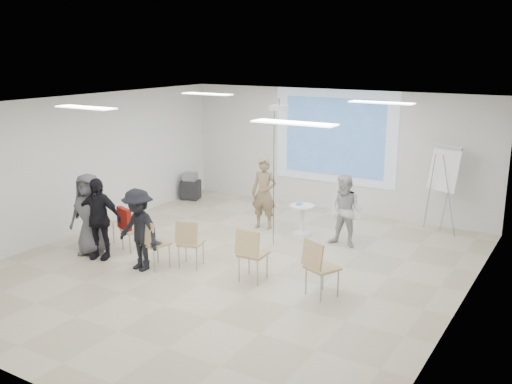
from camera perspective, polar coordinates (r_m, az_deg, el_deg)
The scene contains 30 objects.
floor at distance 10.78m, azimuth -2.23°, elevation -7.61°, with size 8.00×9.00×0.10m, color beige.
ceiling at distance 10.05m, azimuth -2.40°, elevation 9.03°, with size 8.00×9.00×0.10m, color white.
wall_back at distance 14.24m, azimuth 7.89°, elevation 4.13°, with size 8.00×0.10×3.00m, color silver.
wall_left at distance 12.95m, azimuth -17.43°, elevation 2.61°, with size 0.10×9.00×3.00m, color silver.
wall_right at distance 8.81m, azimuth 20.23°, elevation -2.86°, with size 0.10×9.00×3.00m, color silver.
projection_halo at distance 14.12m, azimuth 7.84°, elevation 5.49°, with size 3.20×0.01×2.30m, color silver.
projection_image at distance 14.11m, azimuth 7.81°, elevation 5.48°, with size 2.60×0.01×1.90m, color #356DB5.
pedestal_table at distance 12.43m, azimuth 4.61°, elevation -2.58°, with size 0.68×0.68×0.68m.
player_left at distance 12.70m, azimuth 0.81°, elevation 0.32°, with size 0.66×0.45×1.82m, color #8F7858.
player_right at distance 11.67m, azimuth 8.95°, elevation -1.51°, with size 0.80×0.64×1.66m, color silver.
controller_left at distance 12.75m, azimuth 2.09°, elevation 1.71°, with size 0.04×0.13×0.04m, color silver.
controller_right at distance 11.89m, azimuth 8.67°, elevation 0.24°, with size 0.04×0.12×0.04m, color white.
chair_far_left at distance 12.16m, azimuth -15.60°, elevation -2.61°, with size 0.52×0.55×0.93m.
chair_left_mid at distance 11.62m, azimuth -12.54°, elevation -3.48°, with size 0.51×0.52×0.83m.
chair_left_inner at distance 10.60m, azimuth -10.37°, elevation -4.78°, with size 0.52×0.54×0.93m.
chair_center at distance 10.54m, azimuth -6.70°, elevation -4.79°, with size 0.54×0.56×0.91m.
chair_right_inner at distance 9.86m, azimuth -0.52°, elevation -5.88°, with size 0.48×0.51×0.96m.
chair_right_far at distance 9.31m, azimuth 6.27°, elevation -7.15°, with size 0.62×0.63×0.98m.
red_jacket at distance 11.43m, azimuth -13.04°, elevation -2.61°, with size 0.44×0.10×0.42m, color maroon.
laptop at distance 10.67m, azimuth -9.95°, elevation -4.91°, with size 0.34×0.25×0.03m, color black.
audience_left at distance 11.27m, azimuth -15.55°, elevation -2.00°, with size 1.06×0.64×1.82m, color black.
audience_mid at distance 10.51m, azimuth -11.69°, elevation -3.20°, with size 1.12×0.61×1.73m, color black.
audience_outer at distance 11.53m, azimuth -16.36°, elevation -1.69°, with size 0.89×0.59×1.82m, color #58585D.
flipchart_easel at distance 12.92m, azimuth 18.33°, elevation 2.15°, with size 0.78×0.62×1.93m.
av_cart at distance 15.40m, azimuth -6.57°, elevation 0.50°, with size 0.59×0.53×0.73m.
ceiling_projector at distance 11.31m, azimuth 2.27°, elevation 7.76°, with size 0.30×0.25×3.00m.
fluor_panel_nw at distance 12.84m, azimuth -4.92°, elevation 9.74°, with size 1.20×0.30×0.02m, color white.
fluor_panel_ne at distance 10.97m, azimuth 12.42°, elevation 8.73°, with size 1.20×0.30×0.02m, color white.
fluor_panel_sw at distance 10.23m, azimuth -16.66°, elevation 8.10°, with size 1.20×0.30×0.02m, color white.
fluor_panel_se at distance 7.76m, azimuth 3.81°, elevation 6.91°, with size 1.20×0.30×0.02m, color white.
Camera 1 is at (5.56, -8.33, 3.94)m, focal length 40.00 mm.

